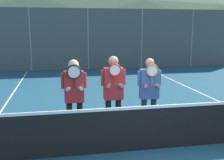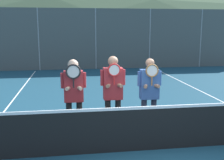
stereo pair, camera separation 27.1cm
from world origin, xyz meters
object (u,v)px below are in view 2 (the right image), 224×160
at_px(car_left_of_center, 86,49).
at_px(car_right_of_center, 221,48).
at_px(player_center_left, 113,90).
at_px(player_leftmost, 74,92).
at_px(car_far_left, 13,50).
at_px(player_center_right, 149,91).
at_px(car_center, 157,48).

relative_size(car_left_of_center, car_right_of_center, 0.93).
bearing_deg(car_left_of_center, player_center_left, -90.81).
bearing_deg(player_center_left, car_right_of_center, 53.17).
distance_m(player_leftmost, car_right_of_center, 17.92).
xyz_separation_m(player_center_left, car_far_left, (-4.72, 13.82, -0.14)).
bearing_deg(player_center_right, car_right_of_center, 55.38).
xyz_separation_m(player_center_left, car_left_of_center, (0.20, 13.84, -0.15)).
relative_size(player_leftmost, player_center_right, 1.00).
xyz_separation_m(player_leftmost, car_left_of_center, (1.06, 13.80, -0.12)).
xyz_separation_m(player_center_left, car_right_of_center, (10.44, 13.94, -0.17)).
bearing_deg(player_center_right, car_center, 71.88).
xyz_separation_m(player_center_right, car_left_of_center, (-0.64, 13.81, -0.09)).
xyz_separation_m(car_far_left, car_center, (9.96, -0.34, 0.01)).
relative_size(player_center_right, car_right_of_center, 0.38).
relative_size(player_center_right, car_center, 0.38).
height_order(player_leftmost, car_left_of_center, car_left_of_center).
relative_size(car_far_left, car_center, 0.94).
bearing_deg(player_center_left, player_center_right, 2.53).
height_order(player_leftmost, car_center, car_center).
distance_m(player_leftmost, player_center_right, 1.70).
bearing_deg(car_left_of_center, car_center, -4.14).
bearing_deg(car_center, car_far_left, 178.02).
bearing_deg(car_right_of_center, player_center_right, -124.62).
relative_size(player_center_left, player_center_right, 1.04).
height_order(car_center, car_right_of_center, car_center).
distance_m(player_leftmost, car_center, 14.76).
relative_size(player_center_right, car_far_left, 0.40).
height_order(player_center_right, car_far_left, car_far_left).
bearing_deg(player_center_right, car_far_left, 111.96).
bearing_deg(car_far_left, car_center, -1.98).
height_order(car_left_of_center, car_right_of_center, car_left_of_center).
height_order(player_leftmost, player_center_right, player_leftmost).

